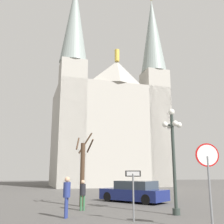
% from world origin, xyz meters
% --- Properties ---
extents(cathedral, '(17.27, 13.11, 30.61)m').
position_xyz_m(cathedral, '(3.81, 31.86, 9.22)').
color(cathedral, '#ADA89E').
rests_on(cathedral, ground).
extents(stop_sign, '(0.83, 0.21, 3.01)m').
position_xyz_m(stop_sign, '(1.65, 1.51, 2.14)').
color(stop_sign, slate).
rests_on(stop_sign, ground).
extents(one_way_arrow_sign, '(0.60, 0.34, 2.04)m').
position_xyz_m(one_way_arrow_sign, '(-0.50, 3.83, 1.32)').
color(one_way_arrow_sign, slate).
rests_on(one_way_arrow_sign, ground).
extents(street_lamp, '(1.04, 1.04, 5.15)m').
position_xyz_m(street_lamp, '(1.94, 5.07, 3.06)').
color(street_lamp, '#2D3833').
rests_on(street_lamp, ground).
extents(bare_tree, '(1.09, 1.00, 4.43)m').
position_xyz_m(bare_tree, '(-2.15, 9.22, 2.06)').
color(bare_tree, '#473323').
rests_on(bare_tree, ground).
extents(parked_car_near_navy, '(4.34, 4.68, 1.40)m').
position_xyz_m(parked_car_near_navy, '(1.51, 10.76, 0.66)').
color(parked_car_near_navy, navy).
rests_on(parked_car_near_navy, ground).
extents(pedestrian_walking, '(0.32, 0.32, 1.56)m').
position_xyz_m(pedestrian_walking, '(-2.29, 7.43, 0.94)').
color(pedestrian_walking, '#33663F').
rests_on(pedestrian_walking, ground).
extents(pedestrian_standing, '(0.32, 0.32, 1.77)m').
position_xyz_m(pedestrian_standing, '(-3.21, 5.19, 1.08)').
color(pedestrian_standing, navy).
rests_on(pedestrian_standing, ground).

